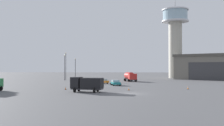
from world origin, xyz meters
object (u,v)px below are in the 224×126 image
object	(u,v)px
car_orange	(102,81)
traffic_cone_near_left	(66,88)
traffic_cone_near_right	(188,88)
traffic_cone_mid_apron	(129,89)
truck_fuel_tanker_red	(130,76)
light_post_north	(75,67)
light_post_west	(65,65)
truck_box_black	(87,84)
car_teal	(116,83)
control_tower	(175,35)
light_post_centre	(66,64)

from	to	relation	value
car_orange	traffic_cone_near_left	world-z (taller)	car_orange
traffic_cone_near_right	traffic_cone_mid_apron	world-z (taller)	traffic_cone_near_right
traffic_cone_near_right	truck_fuel_tanker_red	bearing A→B (deg)	111.79
truck_fuel_tanker_red	light_post_north	xyz separation A→B (m)	(-19.65, 5.65, 3.09)
light_post_west	traffic_cone_near_left	distance (m)	39.58
truck_box_black	truck_fuel_tanker_red	size ratio (longest dim) A/B	0.98
car_teal	light_post_west	world-z (taller)	light_post_west
car_teal	traffic_cone_near_left	bearing A→B (deg)	-50.37
truck_box_black	traffic_cone_near_right	xyz separation A→B (m)	(20.33, 7.68, -1.24)
truck_box_black	traffic_cone_near_right	world-z (taller)	truck_box_black
truck_fuel_tanker_red	traffic_cone_near_right	world-z (taller)	truck_fuel_tanker_red
truck_fuel_tanker_red	car_orange	distance (m)	14.70
traffic_cone_mid_apron	control_tower	bearing A→B (deg)	72.30
control_tower	light_post_centre	size ratio (longest dim) A/B	3.34
control_tower	light_post_west	bearing A→B (deg)	-151.30
truck_fuel_tanker_red	light_post_west	bearing A→B (deg)	-121.21
car_orange	truck_box_black	bearing A→B (deg)	133.78
truck_fuel_tanker_red	car_orange	size ratio (longest dim) A/B	1.47
car_orange	traffic_cone_mid_apron	size ratio (longest dim) A/B	7.62
control_tower	traffic_cone_mid_apron	world-z (taller)	control_tower
truck_fuel_tanker_red	traffic_cone_mid_apron	xyz separation A→B (m)	(-0.24, -34.15, -1.40)
car_teal	traffic_cone_near_right	distance (m)	19.41
light_post_north	traffic_cone_near_left	world-z (taller)	light_post_north
control_tower	traffic_cone_near_right	world-z (taller)	control_tower
control_tower	traffic_cone_mid_apron	size ratio (longest dim) A/B	59.72
traffic_cone_near_left	traffic_cone_near_right	size ratio (longest dim) A/B	0.88
light_post_west	light_post_centre	bearing A→B (deg)	96.07
truck_box_black	car_orange	bearing A→B (deg)	-81.11
traffic_cone_near_left	traffic_cone_near_right	bearing A→B (deg)	6.19
truck_box_black	truck_fuel_tanker_red	bearing A→B (deg)	-92.93
light_post_west	light_post_centre	size ratio (longest dim) A/B	0.91
control_tower	car_teal	xyz separation A→B (m)	(-23.33, -47.66, -18.03)
truck_box_black	traffic_cone_near_right	distance (m)	21.77
control_tower	traffic_cone_near_left	distance (m)	72.15
truck_box_black	light_post_west	xyz separation A→B (m)	(-15.19, 42.89, 3.87)
control_tower	truck_fuel_tanker_red	world-z (taller)	control_tower
truck_fuel_tanker_red	light_post_centre	xyz separation A→B (m)	(-23.56, 7.42, 4.26)
control_tower	traffic_cone_near_right	size ratio (longest dim) A/B	48.00
car_orange	light_post_west	world-z (taller)	light_post_west
car_teal	traffic_cone_mid_apron	size ratio (longest dim) A/B	7.98
light_post_west	light_post_centre	xyz separation A→B (m)	(-0.31, 2.88, 0.49)
light_post_north	traffic_cone_near_left	bearing A→B (deg)	-80.94
light_post_north	light_post_centre	world-z (taller)	light_post_centre
truck_fuel_tanker_red	car_orange	xyz separation A→B (m)	(-8.04, -12.28, -0.94)
truck_box_black	control_tower	bearing A→B (deg)	-103.69
light_post_north	car_teal	bearing A→B (deg)	-57.85
light_post_centre	car_teal	bearing A→B (deg)	-53.80
traffic_cone_mid_apron	car_orange	bearing A→B (deg)	109.63
traffic_cone_near_left	light_post_west	bearing A→B (deg)	104.53
truck_fuel_tanker_red	traffic_cone_near_left	size ratio (longest dim) A/B	10.26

